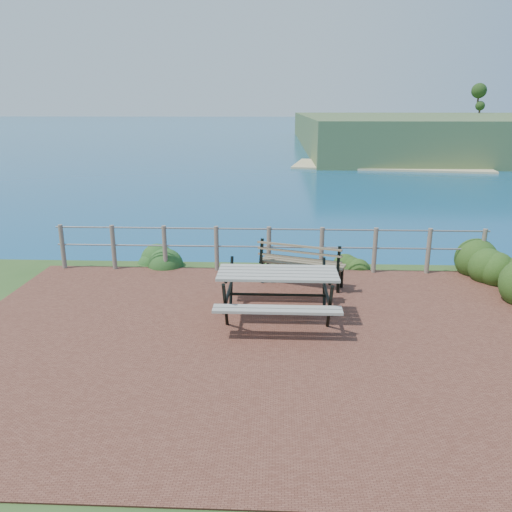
# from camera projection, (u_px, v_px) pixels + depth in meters

# --- Properties ---
(ground) EXTENTS (10.00, 7.00, 0.12)m
(ground) POSITION_uv_depth(u_px,v_px,m) (265.00, 339.00, 7.86)
(ground) COLOR brown
(ground) RESTS_ON ground
(ocean) EXTENTS (1200.00, 1200.00, 0.00)m
(ocean) POSITION_uv_depth(u_px,v_px,m) (278.00, 115.00, 199.20)
(ocean) COLOR #156381
(ocean) RESTS_ON ground
(safety_railing) EXTENTS (9.40, 0.10, 1.00)m
(safety_railing) POSITION_uv_depth(u_px,v_px,m) (269.00, 247.00, 10.90)
(safety_railing) COLOR #6B5B4C
(safety_railing) RESTS_ON ground
(picnic_table) EXTENTS (2.00, 1.73, 0.84)m
(picnic_table) POSITION_uv_depth(u_px,v_px,m) (277.00, 290.00, 8.42)
(picnic_table) COLOR #A09C8F
(picnic_table) RESTS_ON ground
(park_bench) EXTENTS (1.75, 0.96, 0.96)m
(park_bench) POSITION_uv_depth(u_px,v_px,m) (302.00, 256.00, 10.00)
(park_bench) COLOR brown
(park_bench) RESTS_ON ground
(shrub_right_edge) EXTENTS (1.11, 1.11, 1.58)m
(shrub_right_edge) POSITION_uv_depth(u_px,v_px,m) (479.00, 278.00, 10.64)
(shrub_right_edge) COLOR #1E3E13
(shrub_right_edge) RESTS_ON ground
(shrub_lip_west) EXTENTS (0.84, 0.84, 0.61)m
(shrub_lip_west) POSITION_uv_depth(u_px,v_px,m) (158.00, 263.00, 11.69)
(shrub_lip_west) COLOR #25501E
(shrub_lip_west) RESTS_ON ground
(shrub_lip_east) EXTENTS (0.68, 0.68, 0.39)m
(shrub_lip_east) POSITION_uv_depth(u_px,v_px,m) (350.00, 267.00, 11.37)
(shrub_lip_east) COLOR #1E3E13
(shrub_lip_east) RESTS_ON ground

